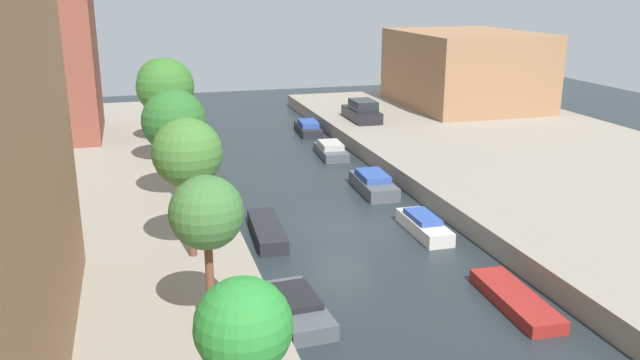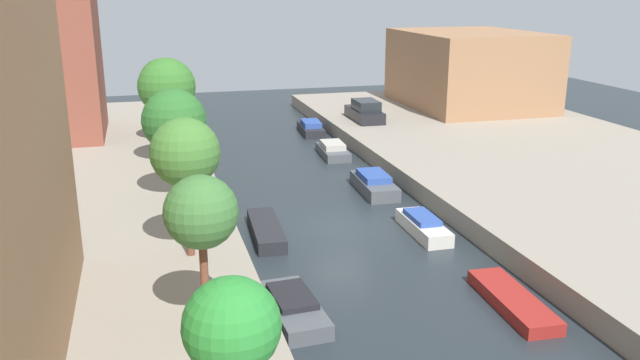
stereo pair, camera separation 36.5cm
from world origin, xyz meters
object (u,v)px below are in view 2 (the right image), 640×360
object	(u,v)px
street_tree_2	(185,154)
moored_boat_left_3	(266,230)
low_block_right	(469,69)
moored_boat_right_5	(311,128)
moored_boat_right_3	(374,184)
moored_boat_right_4	(333,150)
parked_car	(365,112)
street_tree_3	(174,121)
moored_boat_left_2	(294,307)
street_tree_5	(163,82)
moored_boat_right_1	(513,301)
moored_boat_right_2	(423,226)
street_tree_1	(201,213)
street_tree_4	(167,87)
street_tree_0	(232,327)

from	to	relation	value
street_tree_2	moored_boat_left_3	size ratio (longest dim) A/B	1.14
low_block_right	moored_boat_right_5	size ratio (longest dim) A/B	3.04
moored_boat_right_3	moored_boat_right_4	size ratio (longest dim) A/B	1.08
low_block_right	parked_car	size ratio (longest dim) A/B	2.80
street_tree_2	street_tree_3	xyz separation A→B (m)	(0.00, 6.98, -0.18)
moored_boat_right_5	moored_boat_left_2	bearing A→B (deg)	-105.69
street_tree_5	moored_boat_right_3	size ratio (longest dim) A/B	1.26
parked_car	moored_boat_right_1	size ratio (longest dim) A/B	1.00
parked_car	moored_boat_left_2	size ratio (longest dim) A/B	1.13
street_tree_3	parked_car	size ratio (longest dim) A/B	1.15
moored_boat_right_5	moored_boat_right_1	bearing A→B (deg)	-90.45
moored_boat_right_1	low_block_right	bearing A→B (deg)	65.33
moored_boat_left_2	moored_boat_right_3	distance (m)	14.51
parked_car	low_block_right	bearing A→B (deg)	19.60
moored_boat_left_3	moored_boat_right_2	size ratio (longest dim) A/B	1.18
moored_boat_right_5	street_tree_1	bearing A→B (deg)	-110.11
moored_boat_right_2	moored_boat_right_3	xyz separation A→B (m)	(-0.01, 6.48, 0.07)
street_tree_3	street_tree_4	bearing A→B (deg)	90.00
low_block_right	moored_boat_right_5	bearing A→B (deg)	-169.50
street_tree_2	moored_boat_right_5	xyz separation A→B (m)	(10.82, 23.70, -4.53)
low_block_right	moored_boat_left_2	world-z (taller)	low_block_right
low_block_right	street_tree_5	distance (m)	26.18
street_tree_1	street_tree_5	size ratio (longest dim) A/B	0.88
street_tree_1	moored_boat_right_2	size ratio (longest dim) A/B	1.21
street_tree_2	moored_boat_left_2	world-z (taller)	street_tree_2
street_tree_0	moored_boat_right_3	size ratio (longest dim) A/B	1.02
street_tree_0	moored_boat_right_2	distance (m)	17.98
street_tree_0	moored_boat_right_4	bearing A→B (deg)	69.87
street_tree_4	moored_boat_right_3	world-z (taller)	street_tree_4
low_block_right	street_tree_5	size ratio (longest dim) A/B	2.36
street_tree_1	low_block_right	bearing A→B (deg)	52.06
street_tree_2	moored_boat_right_5	distance (m)	26.44
street_tree_2	street_tree_4	size ratio (longest dim) A/B	0.87
street_tree_3	moored_boat_right_4	xyz separation A→B (m)	(10.48, 9.65, -4.38)
street_tree_0	street_tree_4	bearing A→B (deg)	90.00
street_tree_1	street_tree_3	size ratio (longest dim) A/B	0.90
street_tree_0	street_tree_1	distance (m)	6.11
street_tree_1	moored_boat_left_2	size ratio (longest dim) A/B	1.18
moored_boat_left_3	moored_boat_right_1	size ratio (longest dim) A/B	1.01
moored_boat_left_2	moored_boat_right_2	world-z (taller)	moored_boat_right_2
street_tree_3	moored_boat_right_1	bearing A→B (deg)	-49.12
parked_car	moored_boat_left_2	world-z (taller)	parked_car
low_block_right	street_tree_1	distance (m)	40.84
street_tree_4	moored_boat_right_3	bearing A→B (deg)	-23.49
street_tree_2	parked_car	bearing A→B (deg)	56.94
street_tree_3	moored_boat_right_2	xyz separation A→B (m)	(10.46, -4.88, -4.39)
parked_car	moored_boat_right_3	bearing A→B (deg)	-106.99
street_tree_2	moored_boat_right_3	world-z (taller)	street_tree_2
moored_boat_right_3	moored_boat_right_1	bearing A→B (deg)	-89.40
low_block_right	moored_boat_right_4	xyz separation A→B (m)	(-14.63, -9.72, -3.68)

